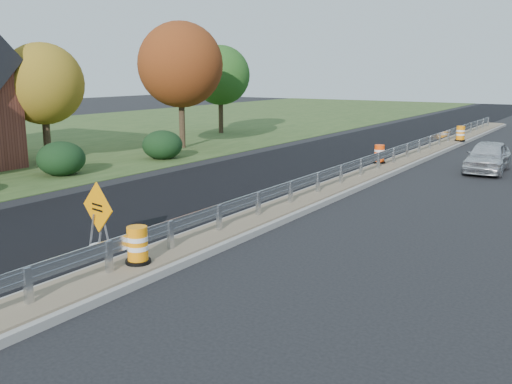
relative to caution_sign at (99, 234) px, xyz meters
The scene contains 15 objects.
ground 6.85m from the caution_sign, 74.05° to the left, with size 140.00×140.00×0.00m, color black.
grass_verge_near 27.64m from the caution_sign, 143.17° to the left, with size 30.00×120.00×0.03m, color #314A1F.
milled_overlay 16.77m from the caution_sign, 98.65° to the left, with size 7.20×120.00×0.01m, color black.
median 14.69m from the caution_sign, 82.66° to the left, with size 1.60×55.00×0.23m.
guardrail 15.69m from the caution_sign, 83.12° to the left, with size 0.10×46.15×0.72m.
hedge_mid 11.66m from the caution_sign, 145.67° to the left, with size 2.09×2.09×1.52m, color black.
hedge_north 15.53m from the caution_sign, 125.97° to the left, with size 2.09×2.09×1.52m, color black.
tree_near_yellow 16.04m from the caution_sign, 146.85° to the left, with size 3.96×3.96×5.88m.
tree_near_red 20.44m from the caution_sign, 123.87° to the left, with size 4.95×4.95×7.35m.
tree_near_back 28.59m from the caution_sign, 119.89° to the left, with size 4.29×4.29×6.37m.
caution_sign is the anchor object (origin of this frame).
barrel_median_near 2.08m from the caution_sign, 18.23° to the right, with size 0.58×0.58×0.85m.
barrel_median_mid 16.18m from the caution_sign, 85.29° to the left, with size 0.59×0.59×0.86m.
barrel_median_far 27.33m from the caution_sign, 84.90° to the left, with size 0.64×0.64×0.93m.
car_silver 18.64m from the caution_sign, 71.56° to the left, with size 1.66×4.14×1.41m, color silver.
Camera 1 is at (8.99, -16.14, 4.48)m, focal length 40.00 mm.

